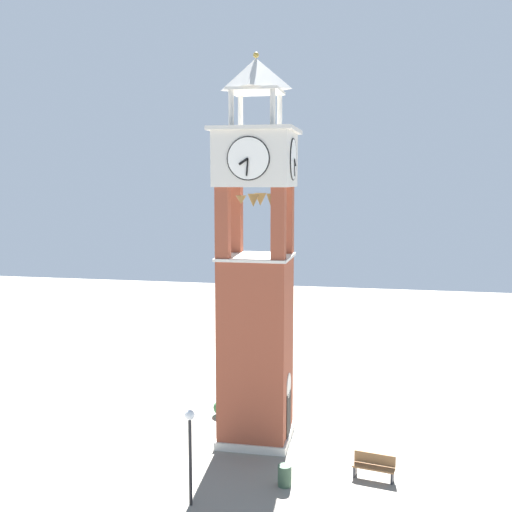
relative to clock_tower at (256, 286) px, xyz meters
name	(u,v)px	position (x,y,z in m)	size (l,w,h in m)	color
ground	(256,439)	(0.00, 0.00, -6.87)	(80.00, 80.00, 0.00)	gray
clock_tower	(256,286)	(0.00, 0.00, 0.00)	(3.48, 3.48, 16.66)	brown
park_bench	(374,466)	(-2.68, -5.17, -6.39)	(0.73, 1.65, 0.95)	brown
lamp_post	(190,439)	(-5.97, 1.16, -4.42)	(0.36, 0.36, 3.49)	black
trash_bin	(285,476)	(-3.96, -1.89, -6.47)	(0.52, 0.52, 0.80)	#38513D
shrub_near_entry	(223,407)	(2.48, 2.16, -6.51)	(0.93, 0.93, 0.74)	#336638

